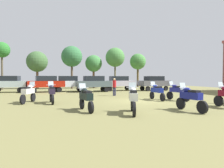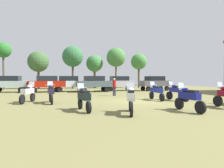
{
  "view_description": "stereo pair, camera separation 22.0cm",
  "coord_description": "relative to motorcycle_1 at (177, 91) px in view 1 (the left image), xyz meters",
  "views": [
    {
      "loc": [
        -5.74,
        -13.4,
        1.74
      ],
      "look_at": [
        -0.94,
        5.39,
        1.16
      ],
      "focal_mm": 30.91,
      "sensor_mm": 36.0,
      "label": 1
    },
    {
      "loc": [
        -5.53,
        -13.46,
        1.74
      ],
      "look_at": [
        -0.94,
        5.39,
        1.16
      ],
      "focal_mm": 30.91,
      "sensor_mm": 36.0,
      "label": 2
    }
  ],
  "objects": [
    {
      "name": "tree_2",
      "position": [
        -17.38,
        18.84,
        5.14
      ],
      "size": [
        2.32,
        2.32,
        7.13
      ],
      "color": "#4C4433",
      "rests_on": "ground"
    },
    {
      "name": "tree_5",
      "position": [
        -12.64,
        20.51,
        3.68
      ],
      "size": [
        3.39,
        3.39,
        6.13
      ],
      "color": "brown",
      "rests_on": "ground"
    },
    {
      "name": "tree_1",
      "position": [
        -3.35,
        20.33,
        3.53
      ],
      "size": [
        2.93,
        2.93,
        5.77
      ],
      "color": "brown",
      "rests_on": "ground"
    },
    {
      "name": "motorcycle_4",
      "position": [
        -5.29,
        -4.38,
        0.01
      ],
      "size": [
        0.82,
        2.12,
        1.51
      ],
      "rotation": [
        0.0,
        0.0,
        -0.29
      ],
      "color": "black",
      "rests_on": "ground"
    },
    {
      "name": "motorcycle_8",
      "position": [
        -10.92,
        1.25,
        0.0
      ],
      "size": [
        0.8,
        2.17,
        1.48
      ],
      "rotation": [
        0.0,
        0.0,
        -0.27
      ],
      "color": "black",
      "rests_on": "ground"
    },
    {
      "name": "car_1",
      "position": [
        -10.59,
        11.8,
        0.44
      ],
      "size": [
        4.57,
        2.63,
        2.0
      ],
      "rotation": [
        0.0,
        0.0,
        1.77
      ],
      "color": "black",
      "rests_on": "ground"
    },
    {
      "name": "ground_plane",
      "position": [
        -2.84,
        0.25,
        -0.74
      ],
      "size": [
        44.0,
        52.0,
        0.02
      ],
      "color": "olive"
    },
    {
      "name": "car_3",
      "position": [
        3.73,
        11.35,
        0.44
      ],
      "size": [
        4.5,
        2.34,
        2.0
      ],
      "rotation": [
        0.0,
        0.0,
        1.7
      ],
      "color": "black",
      "rests_on": "ground"
    },
    {
      "name": "car_6",
      "position": [
        -7.95,
        12.28,
        0.44
      ],
      "size": [
        4.34,
        1.9,
        2.0
      ],
      "rotation": [
        0.0,
        0.0,
        1.59
      ],
      "color": "black",
      "rests_on": "ground"
    },
    {
      "name": "person_1",
      "position": [
        -3.71,
        4.97,
        0.28
      ],
      "size": [
        0.4,
        0.4,
        1.73
      ],
      "rotation": [
        0.0,
        0.0,
        0.22
      ],
      "color": "#292941",
      "rests_on": "ground"
    },
    {
      "name": "motorcycle_9",
      "position": [
        -2.15,
        -4.49,
        -0.0
      ],
      "size": [
        0.63,
        2.14,
        1.47
      ],
      "rotation": [
        0.0,
        0.0,
        0.12
      ],
      "color": "black",
      "rests_on": "ground"
    },
    {
      "name": "car_4",
      "position": [
        -4.81,
        10.91,
        0.44
      ],
      "size": [
        4.49,
        2.32,
        2.0
      ],
      "rotation": [
        0.0,
        0.0,
        1.69
      ],
      "color": "black",
      "rests_on": "ground"
    },
    {
      "name": "tree_6",
      "position": [
        4.68,
        19.73,
        3.96
      ],
      "size": [
        2.89,
        2.89,
        6.19
      ],
      "color": "brown",
      "rests_on": "ground"
    },
    {
      "name": "tree_4",
      "position": [
        -7.14,
        19.03,
        4.51
      ],
      "size": [
        3.39,
        3.39,
        6.98
      ],
      "color": "#4E3F32",
      "rests_on": "ground"
    },
    {
      "name": "motorcycle_1",
      "position": [
        0.0,
        0.0,
        0.0
      ],
      "size": [
        0.78,
        2.23,
        1.47
      ],
      "rotation": [
        0.0,
        0.0,
        0.25
      ],
      "color": "black",
      "rests_on": "ground"
    },
    {
      "name": "motorcycle_3",
      "position": [
        -1.42,
        0.62,
        -0.01
      ],
      "size": [
        0.62,
        2.25,
        1.44
      ],
      "rotation": [
        0.0,
        0.0,
        0.04
      ],
      "color": "black",
      "rests_on": "ground"
    },
    {
      "name": "tree_7",
      "position": [
        0.32,
        19.5,
        4.63
      ],
      "size": [
        3.34,
        3.34,
        7.06
      ],
      "color": "#4C462F",
      "rests_on": "ground"
    },
    {
      "name": "car_2",
      "position": [
        -1.09,
        12.39,
        0.44
      ],
      "size": [
        4.35,
        1.92,
        2.0
      ],
      "rotation": [
        0.0,
        0.0,
        1.6
      ],
      "color": "black",
      "rests_on": "ground"
    },
    {
      "name": "motorcycle_7",
      "position": [
        -7.42,
        -3.06,
        -0.02
      ],
      "size": [
        0.71,
        2.1,
        1.44
      ],
      "rotation": [
        0.0,
        0.0,
        0.2
      ],
      "color": "black",
      "rests_on": "ground"
    },
    {
      "name": "car_5",
      "position": [
        -14.95,
        12.53,
        0.44
      ],
      "size": [
        4.4,
        2.06,
        2.0
      ],
      "rotation": [
        0.0,
        0.0,
        1.51
      ],
      "color": "black",
      "rests_on": "ground"
    },
    {
      "name": "motorcycle_6",
      "position": [
        -9.34,
        0.63,
        0.01
      ],
      "size": [
        0.64,
        2.11,
        1.5
      ],
      "rotation": [
        0.0,
        0.0,
        0.14
      ],
      "color": "black",
      "rests_on": "ground"
    }
  ]
}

